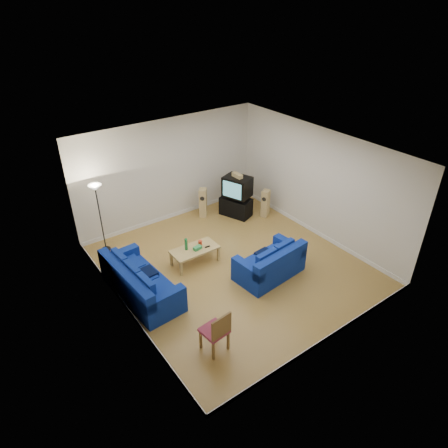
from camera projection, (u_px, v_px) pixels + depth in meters
room at (233, 215)px, 9.83m from camera, size 6.01×6.51×3.21m
sofa_three_seat at (139, 285)px, 9.42m from camera, size 1.17×2.40×0.90m
sofa_loveseat at (271, 265)px, 10.09m from camera, size 1.83×1.13×0.87m
coffee_table at (195, 250)px, 10.53m from camera, size 1.26×0.64×0.45m
bottle at (186, 244)px, 10.39m from camera, size 0.09×0.09×0.33m
tissue_box at (197, 248)px, 10.46m from camera, size 0.24×0.16×0.09m
red_canister at (200, 243)px, 10.60m from camera, size 0.12×0.12×0.15m
remote at (207, 247)px, 10.57m from camera, size 0.14×0.05×0.02m
tv_stand at (236, 207)px, 12.84m from camera, size 0.86×1.11×0.60m
av_receiver at (237, 197)px, 12.67m from camera, size 0.60×0.62×0.11m
television at (237, 187)px, 12.45m from camera, size 0.85×0.98×0.63m
centre_speaker at (237, 175)px, 12.25m from camera, size 0.17×0.37×0.13m
speaker_left at (203, 203)px, 12.67m from camera, size 0.35×0.36×0.96m
speaker_right at (265, 203)px, 12.69m from camera, size 0.33×0.31×0.91m
floor_lamp at (97, 197)px, 10.42m from camera, size 0.34×0.34×2.01m
dining_chair at (217, 330)px, 7.86m from camera, size 0.53×0.53×1.01m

